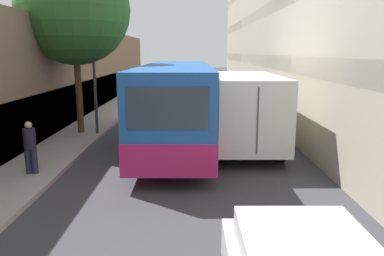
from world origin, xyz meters
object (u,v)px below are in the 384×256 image
(bus, at_px, (179,103))
(box_truck, at_px, (244,107))
(street_tree_left, at_px, (76,9))
(pedestrian, at_px, (32,146))
(street_lamp, at_px, (94,23))

(bus, height_order, box_truck, bus)
(box_truck, distance_m, street_tree_left, 8.13)
(bus, bearing_deg, pedestrian, -134.21)
(box_truck, bearing_deg, bus, 176.60)
(pedestrian, relative_size, street_tree_left, 0.20)
(bus, distance_m, box_truck, 2.58)
(street_tree_left, bearing_deg, box_truck, -13.95)
(bus, xyz_separation_m, street_lamp, (-3.57, 1.33, 3.18))
(street_lamp, distance_m, street_tree_left, 1.00)
(pedestrian, distance_m, street_lamp, 6.80)
(box_truck, height_order, street_lamp, street_lamp)
(box_truck, relative_size, pedestrian, 4.90)
(box_truck, distance_m, pedestrian, 7.85)
(pedestrian, height_order, street_lamp, street_lamp)
(street_tree_left, bearing_deg, street_lamp, -16.86)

